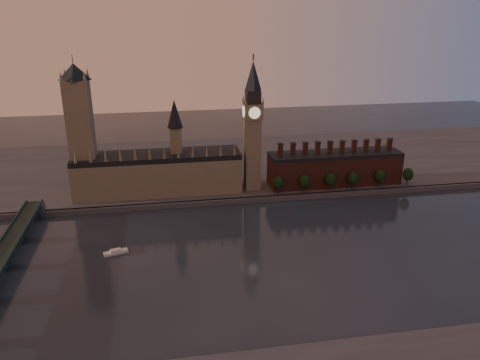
% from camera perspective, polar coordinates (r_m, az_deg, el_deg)
% --- Properties ---
extents(ground, '(900.00, 900.00, 0.00)m').
position_cam_1_polar(ground, '(286.39, 3.80, -9.72)').
color(ground, black).
rests_on(ground, ground).
extents(north_bank, '(900.00, 182.00, 4.00)m').
position_cam_1_polar(north_bank, '(446.02, -1.48, 1.81)').
color(north_bank, '#4D4D52').
rests_on(north_bank, ground).
extents(palace_of_westminster, '(130.00, 30.30, 74.00)m').
position_cam_1_polar(palace_of_westminster, '(375.85, -9.85, 1.10)').
color(palace_of_westminster, '#786C55').
rests_on(palace_of_westminster, north_bank).
extents(victoria_tower, '(24.00, 24.00, 108.00)m').
position_cam_1_polar(victoria_tower, '(370.41, -18.86, 6.07)').
color(victoria_tower, '#786C55').
rests_on(victoria_tower, north_bank).
extents(big_ben, '(15.00, 15.00, 107.00)m').
position_cam_1_polar(big_ben, '(368.04, 1.55, 6.70)').
color(big_ben, '#786C55').
rests_on(big_ben, north_bank).
extents(chimney_block, '(110.00, 25.00, 37.00)m').
position_cam_1_polar(chimney_block, '(398.02, 11.44, 1.50)').
color(chimney_block, '#5A2A22').
rests_on(chimney_block, north_bank).
extents(embankment_tree_0, '(8.60, 8.60, 14.88)m').
position_cam_1_polar(embankment_tree_0, '(369.75, 4.64, -0.32)').
color(embankment_tree_0, black).
rests_on(embankment_tree_0, north_bank).
extents(embankment_tree_1, '(8.60, 8.60, 14.88)m').
position_cam_1_polar(embankment_tree_1, '(375.12, 7.87, -0.15)').
color(embankment_tree_1, black).
rests_on(embankment_tree_1, north_bank).
extents(embankment_tree_2, '(8.60, 8.60, 14.88)m').
position_cam_1_polar(embankment_tree_2, '(382.54, 10.96, 0.08)').
color(embankment_tree_2, black).
rests_on(embankment_tree_2, north_bank).
extents(embankment_tree_3, '(8.60, 8.60, 14.88)m').
position_cam_1_polar(embankment_tree_3, '(388.74, 13.61, 0.20)').
color(embankment_tree_3, black).
rests_on(embankment_tree_3, north_bank).
extents(embankment_tree_4, '(8.60, 8.60, 14.88)m').
position_cam_1_polar(embankment_tree_4, '(399.90, 16.67, 0.47)').
color(embankment_tree_4, black).
rests_on(embankment_tree_4, north_bank).
extents(embankment_tree_5, '(8.60, 8.60, 14.88)m').
position_cam_1_polar(embankment_tree_5, '(411.38, 19.79, 0.66)').
color(embankment_tree_5, black).
rests_on(embankment_tree_5, north_bank).
extents(river_boat, '(15.37, 8.06, 2.96)m').
position_cam_1_polar(river_boat, '(302.15, -14.92, -8.48)').
color(river_boat, silver).
rests_on(river_boat, ground).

